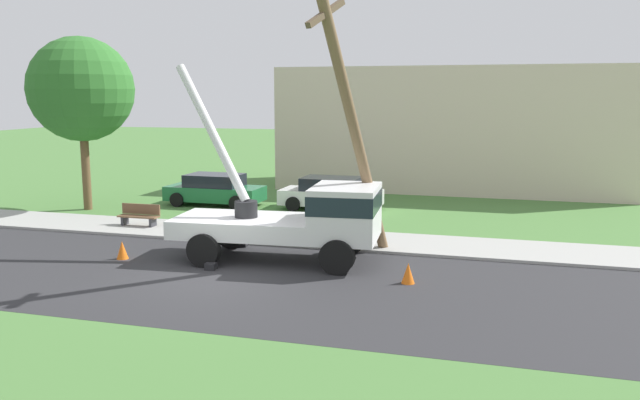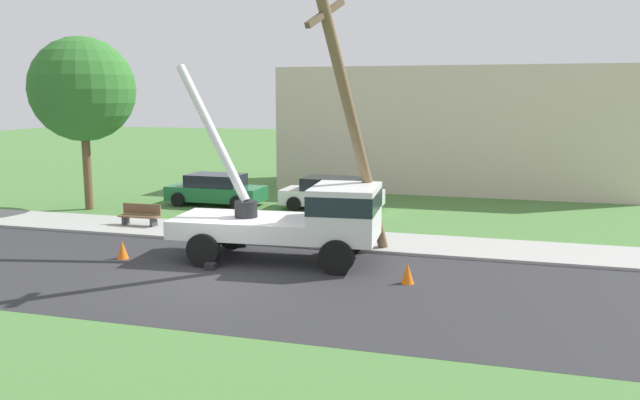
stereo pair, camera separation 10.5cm
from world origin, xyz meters
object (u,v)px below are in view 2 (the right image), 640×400
(roadside_tree_near, at_px, (83,90))
(utility_truck, at_px, (303,216))
(parked_sedan_green, at_px, (216,190))
(parked_sedan_white, at_px, (332,193))
(park_bench, at_px, (140,216))
(traffic_cone_behind, at_px, (122,250))
(leaning_utility_pole, at_px, (352,122))
(traffic_cone_ahead, at_px, (408,273))
(traffic_cone_curbside, at_px, (348,245))

(roadside_tree_near, bearing_deg, utility_truck, -26.52)
(parked_sedan_green, xyz_separation_m, parked_sedan_white, (5.40, 0.34, 0.00))
(parked_sedan_green, height_order, parked_sedan_white, same)
(park_bench, bearing_deg, traffic_cone_behind, -64.87)
(parked_sedan_white, bearing_deg, parked_sedan_green, -176.36)
(utility_truck, xyz_separation_m, leaning_utility_pole, (1.45, 0.25, 2.80))
(leaning_utility_pole, distance_m, traffic_cone_ahead, 4.70)
(traffic_cone_ahead, height_order, parked_sedan_white, parked_sedan_white)
(traffic_cone_curbside, bearing_deg, leaning_utility_pole, -71.98)
(traffic_cone_ahead, relative_size, parked_sedan_white, 0.13)
(traffic_cone_curbside, bearing_deg, traffic_cone_ahead, -50.19)
(leaning_utility_pole, distance_m, roadside_tree_near, 14.40)
(utility_truck, relative_size, parked_sedan_white, 1.56)
(traffic_cone_behind, xyz_separation_m, park_bench, (-2.00, 4.27, 0.18))
(utility_truck, height_order, leaning_utility_pole, leaning_utility_pole)
(traffic_cone_behind, xyz_separation_m, roadside_tree_near, (-6.32, 7.13, 4.93))
(utility_truck, height_order, roadside_tree_near, roadside_tree_near)
(traffic_cone_curbside, distance_m, parked_sedan_green, 10.68)
(traffic_cone_behind, height_order, roadside_tree_near, roadside_tree_near)
(traffic_cone_ahead, bearing_deg, leaning_utility_pole, 139.01)
(leaning_utility_pole, distance_m, parked_sedan_white, 9.66)
(traffic_cone_curbside, bearing_deg, traffic_cone_behind, -158.56)
(leaning_utility_pole, height_order, parked_sedan_green, leaning_utility_pole)
(leaning_utility_pole, bearing_deg, parked_sedan_white, 108.81)
(traffic_cone_behind, bearing_deg, traffic_cone_curbside, 21.44)
(traffic_cone_behind, distance_m, park_bench, 4.72)
(traffic_cone_curbside, distance_m, roadside_tree_near, 14.52)
(leaning_utility_pole, height_order, traffic_cone_curbside, leaning_utility_pole)
(utility_truck, distance_m, roadside_tree_near, 13.69)
(utility_truck, height_order, traffic_cone_curbside, utility_truck)
(utility_truck, relative_size, traffic_cone_curbside, 12.37)
(parked_sedan_green, bearing_deg, parked_sedan_white, 3.64)
(traffic_cone_curbside, bearing_deg, roadside_tree_near, 160.49)
(utility_truck, distance_m, leaning_utility_pole, 3.16)
(utility_truck, relative_size, parked_sedan_green, 1.56)
(leaning_utility_pole, bearing_deg, traffic_cone_ahead, -40.99)
(traffic_cone_ahead, height_order, traffic_cone_curbside, same)
(park_bench, bearing_deg, utility_truck, -21.98)
(utility_truck, distance_m, traffic_cone_ahead, 3.86)
(parked_sedan_white, distance_m, roadside_tree_near, 11.62)
(park_bench, bearing_deg, roadside_tree_near, 146.45)
(traffic_cone_behind, height_order, traffic_cone_curbside, same)
(utility_truck, height_order, traffic_cone_behind, utility_truck)
(traffic_cone_curbside, xyz_separation_m, park_bench, (-8.55, 1.69, 0.18))
(leaning_utility_pole, xyz_separation_m, parked_sedan_white, (-2.90, 8.52, -3.50))
(utility_truck, bearing_deg, roadside_tree_near, 153.48)
(leaning_utility_pole, relative_size, parked_sedan_white, 1.86)
(utility_truck, xyz_separation_m, parked_sedan_white, (-1.45, 8.77, -0.70))
(utility_truck, distance_m, traffic_cone_curbside, 2.05)
(roadside_tree_near, bearing_deg, traffic_cone_curbside, -19.51)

